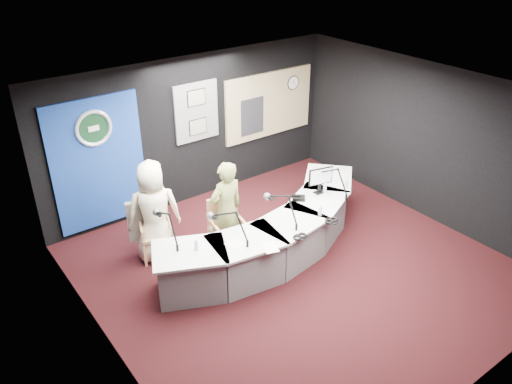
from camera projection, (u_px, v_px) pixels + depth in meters
ground at (296, 268)px, 8.15m from camera, size 6.00×6.00×0.00m
ceiling at (304, 98)px, 6.81m from camera, size 6.00×6.00×0.02m
wall_back at (194, 130)px, 9.59m from camera, size 6.00×0.02×2.80m
wall_front at (488, 300)px, 5.37m from camera, size 6.00×0.02×2.80m
wall_left at (103, 265)px, 5.91m from camera, size 0.02×6.00×2.80m
wall_right at (428, 143)px, 9.06m from camera, size 0.02×6.00×2.80m
broadcast_desk at (273, 234)px, 8.33m from camera, size 4.50×1.90×0.75m
backdrop_panel at (98, 164)px, 8.65m from camera, size 1.60×0.05×2.30m
agency_seal at (94, 128)px, 8.31m from camera, size 0.63×0.07×0.63m
seal_center at (93, 128)px, 8.31m from camera, size 0.48×0.01×0.48m
pinboard at (196, 112)px, 9.43m from camera, size 0.90×0.04×1.10m
framed_photo_upper at (196, 98)px, 9.28m from camera, size 0.34×0.02×0.27m
framed_photo_lower at (198, 127)px, 9.54m from camera, size 0.34×0.02×0.27m
booth_window_frame at (269, 104)px, 10.42m from camera, size 2.12×0.06×1.32m
booth_glow at (269, 105)px, 10.41m from camera, size 2.00×0.02×1.20m
equipment_rack at (252, 116)px, 10.23m from camera, size 0.55×0.02×0.75m
wall_clock at (293, 83)px, 10.55m from camera, size 0.28×0.01×0.28m
armchair_left at (156, 233)px, 8.21m from camera, size 0.65×0.65×0.92m
armchair_right at (227, 226)px, 8.26m from camera, size 0.70×0.70×1.07m
draped_jacket at (143, 220)px, 8.25m from camera, size 0.51×0.26×0.70m
person_man at (154, 212)px, 8.02m from camera, size 0.98×0.81×1.71m
person_woman at (226, 210)px, 8.12m from camera, size 0.62×0.42×1.67m
computer_monitor at (320, 176)px, 8.64m from camera, size 0.40×0.12×0.28m
desk_phone at (299, 198)px, 8.58m from camera, size 0.27×0.27×0.05m
headphones_near at (332, 220)px, 7.96m from camera, size 0.24×0.24×0.04m
headphones_far at (300, 236)px, 7.57m from camera, size 0.20×0.20×0.03m
paper_stack at (236, 245)px, 7.41m from camera, size 0.27×0.34×0.00m
notepad at (270, 247)px, 7.35m from camera, size 0.28×0.33×0.00m
boom_mic_a at (166, 224)px, 7.35m from camera, size 0.16×0.74×0.60m
boom_mic_b at (228, 224)px, 7.35m from camera, size 0.38×0.68×0.60m
boom_mic_c at (282, 206)px, 7.80m from camera, size 0.21×0.73×0.60m
boom_mic_d at (330, 179)px, 8.57m from camera, size 0.39×0.68×0.60m
water_bottles at (284, 214)px, 7.99m from camera, size 3.11×0.56×0.18m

